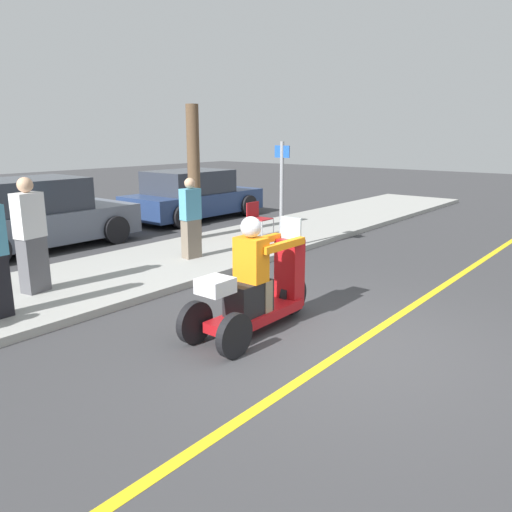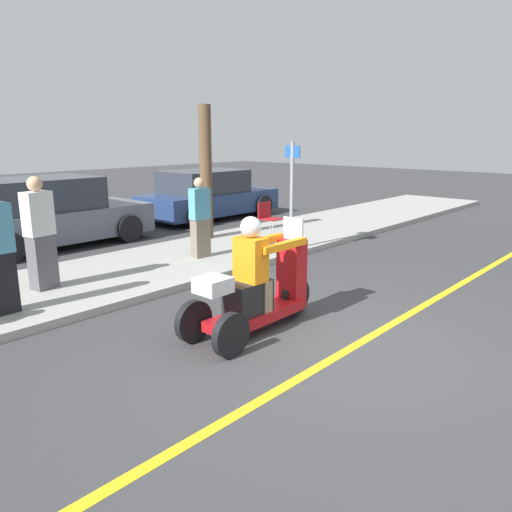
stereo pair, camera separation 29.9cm
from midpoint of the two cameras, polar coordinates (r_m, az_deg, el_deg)
name	(u,v)px [view 2 (the right image)]	position (r m, az deg, el deg)	size (l,w,h in m)	color
ground_plane	(349,350)	(6.08, 11.95, -10.44)	(60.00, 60.00, 0.00)	#38383A
lane_stripe	(335,357)	(5.85, 10.51, -11.32)	(24.00, 0.12, 0.01)	gold
sidewalk_strip	(125,273)	(9.10, -13.86, -1.96)	(28.00, 2.80, 0.12)	#9E9E99
motorcycle_trike	(257,290)	(6.33, 1.46, -3.90)	(2.12, 0.74, 1.50)	black
spectator_near_curb	(40,236)	(8.23, -22.52, 2.17)	(0.45, 0.32, 1.74)	#515156
spectator_end_of_line	(200,219)	(9.68, -5.53, 4.20)	(0.39, 0.26, 1.54)	#726656
folding_chair_set_back	(268,216)	(11.52, 2.17, 4.57)	(0.47, 0.47, 0.82)	#A5A8AD
parked_car_lot_center	(49,214)	(11.99, -21.96, 4.43)	(4.23, 2.05, 1.54)	slate
parked_car_lot_far	(208,196)	(15.00, -4.97, 6.89)	(4.22, 2.07, 1.44)	navy
tree_trunk	(206,173)	(11.43, -5.00, 9.44)	(0.28, 0.28, 2.98)	brown
street_sign	(292,192)	(10.28, 4.96, 7.32)	(0.08, 0.36, 2.20)	gray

